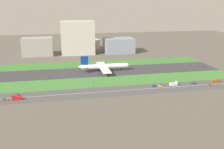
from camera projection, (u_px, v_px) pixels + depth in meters
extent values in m
plane|color=#5B564C|center=(107.00, 71.00, 309.41)|extent=(800.00, 800.00, 0.00)
cube|color=#38383D|center=(107.00, 71.00, 309.39)|extent=(280.00, 46.00, 0.10)
cube|color=#3D7A33|center=(102.00, 64.00, 348.01)|extent=(280.00, 36.00, 0.10)
cube|color=#427F38|center=(114.00, 81.00, 270.77)|extent=(280.00, 36.00, 0.10)
cube|color=#4C4C4F|center=(120.00, 91.00, 240.63)|extent=(280.00, 28.00, 0.10)
cube|color=silver|center=(120.00, 91.00, 240.61)|extent=(266.00, 0.50, 0.01)
cylinder|color=white|center=(105.00, 66.00, 307.24)|extent=(56.00, 6.00, 6.00)
cone|color=white|center=(129.00, 65.00, 312.98)|extent=(4.00, 5.70, 5.70)
cone|color=white|center=(80.00, 67.00, 301.18)|extent=(5.00, 5.40, 5.40)
cube|color=navy|center=(84.00, 61.00, 300.24)|extent=(9.00, 0.80, 11.00)
cube|color=white|center=(84.00, 67.00, 301.98)|extent=(6.00, 16.00, 0.60)
cube|color=white|center=(101.00, 64.00, 321.31)|extent=(10.00, 26.00, 1.00)
cylinder|color=gray|center=(103.00, 67.00, 316.46)|extent=(5.00, 3.20, 3.20)
cube|color=white|center=(106.00, 70.00, 293.06)|extent=(10.00, 26.00, 1.00)
cylinder|color=gray|center=(105.00, 71.00, 299.51)|extent=(5.00, 3.20, 3.20)
cylinder|color=black|center=(121.00, 69.00, 312.26)|extent=(1.00, 1.00, 3.20)
cylinder|color=black|center=(101.00, 69.00, 311.04)|extent=(1.00, 1.00, 3.20)
cylinder|color=black|center=(102.00, 71.00, 304.44)|extent=(1.00, 1.00, 3.20)
cube|color=navy|center=(193.00, 83.00, 260.30)|extent=(4.40, 1.80, 1.10)
cube|color=#333D4C|center=(194.00, 82.00, 260.17)|extent=(2.20, 1.66, 0.90)
cube|color=brown|center=(210.00, 86.00, 253.40)|extent=(4.40, 1.80, 1.10)
cube|color=#333D4C|center=(210.00, 85.00, 252.97)|extent=(2.20, 1.66, 0.90)
cube|color=#B2191E|center=(17.00, 98.00, 217.61)|extent=(8.40, 2.50, 2.80)
cube|color=#B2191E|center=(13.00, 96.00, 216.45)|extent=(2.00, 2.30, 1.20)
cube|color=brown|center=(16.00, 95.00, 226.85)|extent=(4.40, 1.80, 1.10)
cube|color=#333D4C|center=(17.00, 94.00, 226.73)|extent=(2.20, 1.66, 0.90)
cube|color=navy|center=(154.00, 86.00, 252.01)|extent=(4.40, 1.80, 1.10)
cube|color=#333D4C|center=(155.00, 85.00, 251.89)|extent=(2.20, 1.66, 0.90)
cube|color=yellow|center=(160.00, 86.00, 253.28)|extent=(4.40, 1.80, 1.10)
cube|color=#333D4C|center=(161.00, 85.00, 253.16)|extent=(2.20, 1.66, 0.90)
cube|color=brown|center=(5.00, 100.00, 216.02)|extent=(4.40, 1.80, 1.10)
cube|color=#333D4C|center=(4.00, 99.00, 215.59)|extent=(2.20, 1.66, 0.90)
cube|color=brown|center=(215.00, 81.00, 264.77)|extent=(8.40, 2.50, 2.80)
cube|color=brown|center=(218.00, 79.00, 264.83)|extent=(2.00, 2.30, 1.20)
cube|color=silver|center=(173.00, 84.00, 255.78)|extent=(8.40, 2.50, 2.80)
cube|color=silver|center=(176.00, 82.00, 255.84)|extent=(2.00, 2.30, 1.20)
cylinder|color=#4C4C51|center=(94.00, 85.00, 247.42)|extent=(0.24, 0.24, 6.00)
cube|color=black|center=(94.00, 82.00, 246.42)|extent=(0.36, 0.36, 1.20)
sphere|color=#19D826|center=(94.00, 81.00, 246.15)|extent=(0.24, 0.24, 0.24)
cube|color=#9E998E|center=(38.00, 47.00, 395.60)|extent=(46.83, 24.88, 28.74)
cube|color=beige|center=(78.00, 38.00, 404.25)|extent=(53.02, 27.84, 53.51)
cube|color=gray|center=(119.00, 45.00, 421.33)|extent=(48.14, 35.49, 24.31)
cylinder|color=silver|center=(80.00, 45.00, 452.93)|extent=(18.41, 18.41, 16.98)
cylinder|color=silver|center=(93.00, 44.00, 457.64)|extent=(25.14, 25.14, 16.70)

